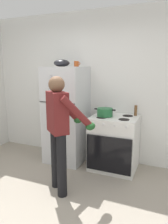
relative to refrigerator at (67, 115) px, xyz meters
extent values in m
plane|color=#9E9384|center=(0.43, -1.57, -0.86)|extent=(8.00, 8.00, 0.00)
cube|color=white|center=(0.43, 0.38, 0.49)|extent=(6.00, 0.10, 2.70)
cube|color=silver|center=(0.00, 0.00, 0.00)|extent=(0.68, 0.68, 1.72)
cube|color=black|center=(0.00, -0.34, 0.28)|extent=(0.67, 0.01, 0.01)
cylinder|color=#B7B7BC|center=(-0.08, -0.36, -0.29)|extent=(0.02, 0.02, 0.62)
cylinder|color=#B7B7BC|center=(-0.08, -0.36, 0.57)|extent=(0.02, 0.02, 0.32)
cube|color=red|center=(0.19, -0.35, -0.11)|extent=(0.04, 0.01, 0.06)
cube|color=orange|center=(-0.07, -0.35, -0.19)|extent=(0.04, 0.01, 0.06)
cube|color=green|center=(-0.13, -0.35, 0.04)|extent=(0.04, 0.01, 0.06)
cube|color=white|center=(0.90, 0.00, -0.41)|extent=(0.76, 0.64, 0.91)
cube|color=black|center=(0.90, -0.32, -0.48)|extent=(0.53, 0.01, 0.33)
cylinder|color=black|center=(0.72, -0.14, 0.05)|extent=(0.17, 0.17, 0.01)
cylinder|color=black|center=(1.08, -0.14, 0.05)|extent=(0.17, 0.17, 0.01)
cylinder|color=black|center=(0.72, 0.14, 0.05)|extent=(0.17, 0.17, 0.01)
cylinder|color=black|center=(1.08, 0.14, 0.05)|extent=(0.17, 0.17, 0.01)
cylinder|color=silver|center=(0.64, -0.33, -0.01)|extent=(0.04, 0.03, 0.04)
cylinder|color=silver|center=(0.81, -0.33, -0.01)|extent=(0.04, 0.03, 0.04)
cylinder|color=silver|center=(0.99, -0.33, -0.01)|extent=(0.04, 0.03, 0.04)
cylinder|color=silver|center=(1.16, -0.33, -0.01)|extent=(0.04, 0.03, 0.04)
cube|color=black|center=(0.90, -0.33, -0.49)|extent=(0.72, 0.03, 0.58)
cylinder|color=black|center=(0.29, -0.90, -0.43)|extent=(0.13, 0.13, 0.86)
cylinder|color=black|center=(0.48, -1.07, -0.43)|extent=(0.13, 0.13, 0.86)
cube|color=maroon|center=(0.38, -0.98, 0.27)|extent=(0.40, 0.39, 0.54)
sphere|color=brown|center=(0.38, -0.98, 0.63)|extent=(0.21, 0.21, 0.21)
sphere|color=#303030|center=(0.38, -0.98, 0.60)|extent=(0.15, 0.15, 0.15)
cylinder|color=maroon|center=(0.36, -0.71, 0.29)|extent=(0.37, 0.40, 0.47)
cylinder|color=maroon|center=(0.66, -0.97, 0.29)|extent=(0.37, 0.40, 0.47)
ellipsoid|color=#1E5123|center=(0.49, -0.56, 0.08)|extent=(0.12, 0.18, 0.10)
ellipsoid|color=#1E5123|center=(0.79, -0.83, 0.08)|extent=(0.12, 0.18, 0.10)
cylinder|color=#236638|center=(0.74, -0.05, 0.12)|extent=(0.26, 0.26, 0.13)
cube|color=black|center=(0.59, -0.05, 0.17)|extent=(0.05, 0.03, 0.02)
cube|color=black|center=(0.89, -0.05, 0.17)|extent=(0.05, 0.03, 0.02)
cylinder|color=#B24C1E|center=(0.18, 0.05, 0.91)|extent=(0.08, 0.08, 0.10)
torus|color=#B24C1E|center=(0.22, 0.05, 0.91)|extent=(0.06, 0.01, 0.06)
cylinder|color=brown|center=(1.20, 0.20, 0.14)|extent=(0.05, 0.05, 0.17)
ellipsoid|color=black|center=(-0.08, 0.00, 0.92)|extent=(0.28, 0.28, 0.12)
camera|label=1|loc=(1.77, -3.35, 0.84)|focal=34.09mm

